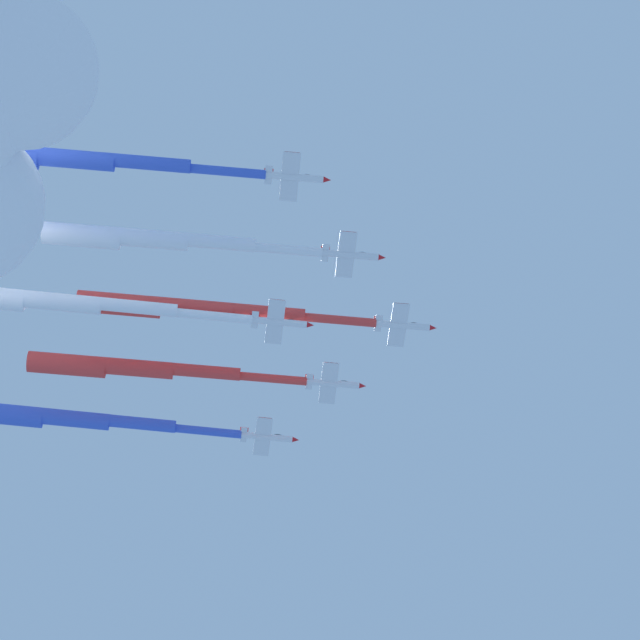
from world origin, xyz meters
TOP-DOWN VIEW (x-y plane):
  - jet_lead at (-6.16, 19.74)m, footprint 21.80×55.89m
  - jet_port_inner at (2.91, 31.84)m, footprint 21.09×53.91m
  - jet_starboard_inner at (-20.06, 22.39)m, footprint 20.20×51.62m
  - jet_port_mid at (-13.27, 39.60)m, footprint 22.93×57.43m
  - jet_starboard_mid at (10.74, 45.41)m, footprint 22.29×54.21m
  - jet_port_outer at (-35.72, 30.16)m, footprint 21.27×55.16m

SIDE VIEW (x-z plane):
  - jet_port_mid at x=-13.27m, z-range 215.40..219.11m
  - jet_port_outer at x=-35.72m, z-range 216.50..220.28m
  - jet_starboard_inner at x=-20.06m, z-range 216.80..220.58m
  - jet_lead at x=-6.16m, z-range 217.90..221.62m
  - jet_port_inner at x=2.91m, z-range 218.10..221.82m
  - jet_starboard_mid at x=10.74m, z-range 218.78..222.60m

